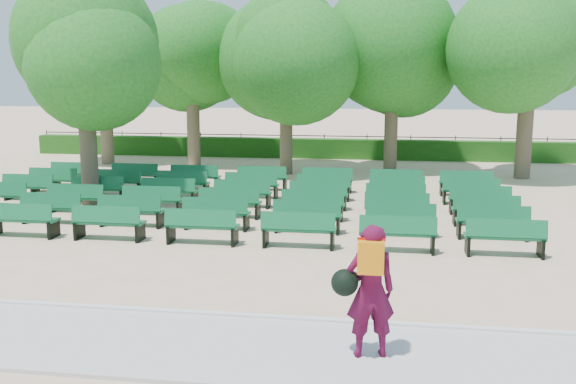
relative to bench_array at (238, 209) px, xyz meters
The scene contains 9 objects.
ground 1.71m from the bench_array, 82.39° to the right, with size 120.00×120.00×0.00m, color #D3AE8C.
paving 9.10m from the bench_array, 88.57° to the right, with size 30.00×2.20×0.06m, color #BABAB5.
curb 7.95m from the bench_array, 88.37° to the right, with size 30.00×0.12×0.10m, color silver.
hedge 12.31m from the bench_array, 88.95° to the left, with size 26.00×0.70×0.90m, color #1C5114.
fence 12.71m from the bench_array, 88.98° to the left, with size 26.00×0.10×1.02m, color black, non-canonical shape.
tree_line 8.31m from the bench_array, 88.44° to the left, with size 21.80×6.80×7.04m, color #227120, non-canonical shape.
bench_array is the anchor object (origin of this frame).
tree_among 6.15m from the bench_array, behind, with size 4.32×4.32×6.16m.
person 9.94m from the bench_array, 66.80° to the right, with size 0.89×0.58×1.81m.
Camera 1 is at (3.84, -15.59, 3.78)m, focal length 40.00 mm.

